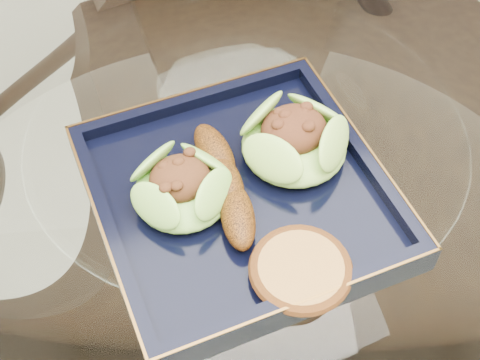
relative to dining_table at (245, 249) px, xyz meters
name	(u,v)px	position (x,y,z in m)	size (l,w,h in m)	color
dining_table	(245,249)	(0.00, 0.00, 0.00)	(1.13, 1.13, 0.77)	white
dining_chair	(282,85)	(0.19, 0.30, -0.06)	(0.44, 0.44, 0.96)	black
navy_plate	(240,199)	(-0.03, -0.05, 0.17)	(0.27, 0.27, 0.02)	black
lettuce_wrap_left	(182,189)	(-0.08, -0.03, 0.20)	(0.09, 0.09, 0.03)	#65AE32
lettuce_wrap_right	(294,142)	(0.04, -0.02, 0.20)	(0.10, 0.10, 0.04)	#5B9D2D
roasted_plantain	(226,183)	(-0.04, -0.04, 0.20)	(0.15, 0.03, 0.03)	#63330A
crumb_patty	(301,271)	(-0.01, -0.15, 0.19)	(0.08, 0.08, 0.01)	#B2873B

